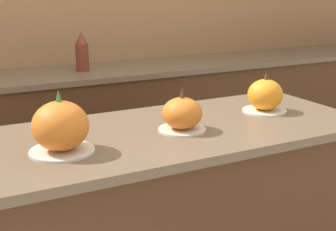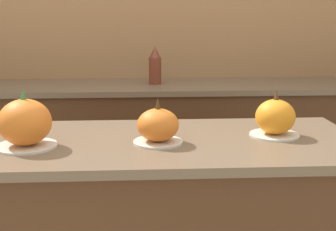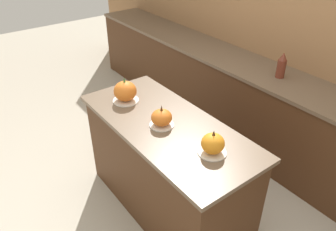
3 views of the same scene
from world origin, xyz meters
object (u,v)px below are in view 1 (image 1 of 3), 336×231
at_px(pumpkin_cake_center, 181,114).
at_px(bottle_tall, 82,52).
at_px(pumpkin_cake_left, 61,127).
at_px(pumpkin_cake_right, 265,96).

distance_m(pumpkin_cake_center, bottle_tall, 1.39).
height_order(pumpkin_cake_left, pumpkin_cake_center, pumpkin_cake_left).
relative_size(pumpkin_cake_center, pumpkin_cake_right, 0.95).
height_order(pumpkin_cake_left, pumpkin_cake_right, pumpkin_cake_left).
relative_size(pumpkin_cake_left, bottle_tall, 0.89).
distance_m(pumpkin_cake_left, bottle_tall, 1.50).
relative_size(pumpkin_cake_right, bottle_tall, 0.79).
height_order(pumpkin_cake_right, bottle_tall, bottle_tall).
distance_m(pumpkin_cake_left, pumpkin_cake_center, 0.49).
bearing_deg(pumpkin_cake_left, pumpkin_cake_right, 6.07).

